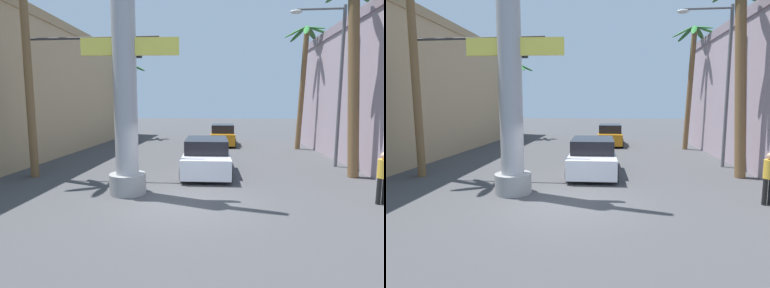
# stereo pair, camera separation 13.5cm
# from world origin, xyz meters

# --- Properties ---
(ground_plane) EXTENTS (94.32, 94.32, 0.00)m
(ground_plane) POSITION_xyz_m (0.00, 10.00, 0.00)
(ground_plane) COLOR #424244
(building_left) EXTENTS (7.09, 25.69, 7.94)m
(building_left) POSITION_xyz_m (-11.58, 9.18, 3.98)
(building_left) COLOR tan
(building_left) RESTS_ON ground
(neon_sign_pole) EXTENTS (3.59, 1.26, 10.16)m
(neon_sign_pole) POSITION_xyz_m (-2.00, 1.00, 4.74)
(neon_sign_pole) COLOR #9E9EA3
(neon_sign_pole) RESTS_ON ground
(street_lamp) EXTENTS (2.58, 0.28, 7.68)m
(street_lamp) POSITION_xyz_m (6.56, 6.31, 4.62)
(street_lamp) COLOR #59595E
(street_lamp) RESTS_ON ground
(traffic_light_mast) EXTENTS (5.72, 0.32, 5.84)m
(traffic_light_mast) POSITION_xyz_m (-5.14, 3.21, 4.17)
(traffic_light_mast) COLOR #333333
(traffic_light_mast) RESTS_ON ground
(car_lead) EXTENTS (2.21, 4.74, 1.56)m
(car_lead) POSITION_xyz_m (0.58, 4.50, 0.74)
(car_lead) COLOR black
(car_lead) RESTS_ON ground
(car_far) EXTENTS (1.93, 4.30, 1.56)m
(car_far) POSITION_xyz_m (1.42, 14.02, 0.73)
(car_far) COLOR black
(car_far) RESTS_ON ground
(palm_tree_mid_right) EXTENTS (2.96, 2.70, 8.23)m
(palm_tree_mid_right) POSITION_xyz_m (6.72, 12.08, 5.18)
(palm_tree_mid_right) COLOR brown
(palm_tree_mid_right) RESTS_ON ground
(palm_tree_near_right) EXTENTS (2.76, 2.48, 8.12)m
(palm_tree_near_right) POSITION_xyz_m (6.65, 4.26, 4.73)
(palm_tree_near_right) COLOR brown
(palm_tree_near_right) RESTS_ON ground
(palm_tree_near_left) EXTENTS (2.58, 2.79, 9.45)m
(palm_tree_near_left) POSITION_xyz_m (-6.71, 2.98, 5.73)
(palm_tree_near_left) COLOR brown
(palm_tree_near_left) RESTS_ON ground
(palm_tree_far_left) EXTENTS (2.74, 2.75, 6.72)m
(palm_tree_far_left) POSITION_xyz_m (-6.77, 17.70, 4.24)
(palm_tree_far_left) COLOR brown
(palm_tree_far_left) RESTS_ON ground
(pedestrian_by_sign) EXTENTS (0.41, 0.41, 1.63)m
(pedestrian_by_sign) POSITION_xyz_m (6.18, 0.57, 0.95)
(pedestrian_by_sign) COLOR black
(pedestrian_by_sign) RESTS_ON ground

